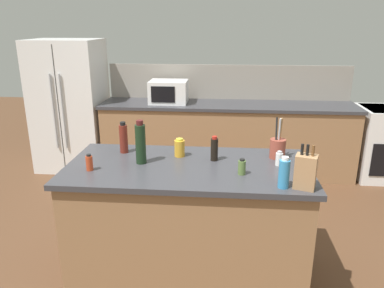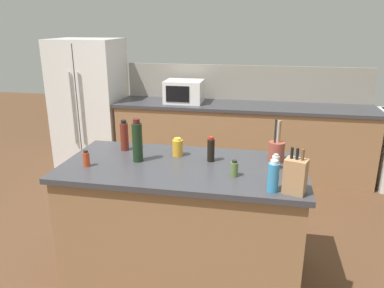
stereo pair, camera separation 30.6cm
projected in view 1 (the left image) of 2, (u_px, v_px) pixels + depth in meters
The scene contains 16 objects.
ground_plane at pixel (188, 273), 3.04m from camera, with size 14.00×14.00×0.00m, color brown.
back_counter_run at pixel (227, 138), 4.95m from camera, with size 3.27×0.66×0.94m.
wall_backsplash at pixel (228, 82), 5.03m from camera, with size 3.23×0.03×0.46m, color gray.
kitchen_island at pixel (188, 221), 2.90m from camera, with size 1.79×0.88×0.94m.
refrigerator at pixel (70, 105), 5.05m from camera, with size 0.89×0.75×1.73m.
microwave at pixel (169, 92), 4.83m from camera, with size 0.48×0.39×0.29m.
knife_block at pixel (305, 171), 2.34m from camera, with size 0.16×0.14×0.29m.
utensil_crock at pixel (278, 148), 2.88m from camera, with size 0.12×0.12×0.32m.
honey_jar at pixel (180, 148), 2.91m from camera, with size 0.08×0.08×0.14m.
spice_jar_paprika at pixel (89, 163), 2.64m from camera, with size 0.05×0.05×0.12m.
dish_soap_bottle at pixel (284, 173), 2.35m from camera, with size 0.07×0.07×0.21m.
spice_jar_oregano at pixel (242, 167), 2.57m from camera, with size 0.05×0.05×0.11m.
vinegar_bottle at pixel (124, 138), 2.99m from camera, with size 0.07×0.07×0.25m.
salt_shaker at pixel (279, 159), 2.74m from camera, with size 0.05×0.05×0.11m.
wine_bottle at pixel (141, 143), 2.75m from camera, with size 0.08×0.08×0.33m.
soy_sauce_bottle at pixel (214, 149), 2.82m from camera, with size 0.06×0.06×0.19m.
Camera 1 is at (0.25, -2.55, 1.95)m, focal length 35.00 mm.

